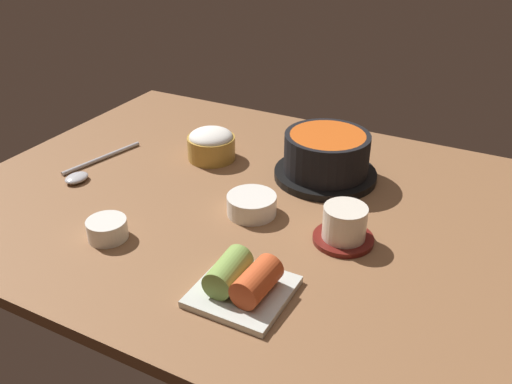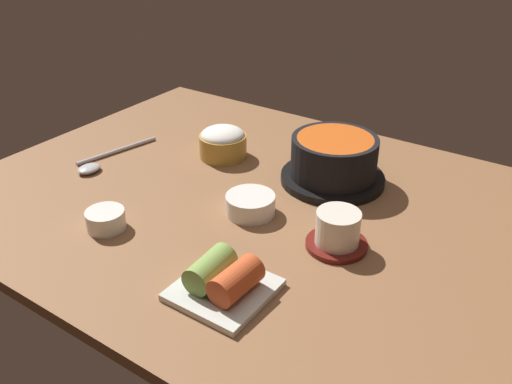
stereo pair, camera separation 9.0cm
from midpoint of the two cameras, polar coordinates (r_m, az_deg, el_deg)
The scene contains 8 objects.
dining_table at distance 94.41cm, azimuth -3.24°, elevation -1.38°, with size 100.00×76.00×2.00cm, color brown.
stone_pot at distance 99.19cm, azimuth 4.82°, elevation 3.64°, with size 18.87×18.87×8.64cm.
rice_bowl at distance 107.45cm, azimuth -7.12°, elevation 4.98°, with size 9.37×9.37×6.21cm.
tea_cup_with_saucer at distance 82.10cm, azimuth 6.16°, elevation -3.62°, with size 9.32×9.32×5.93cm.
banchan_cup_center at distance 89.08cm, azimuth -3.35°, elevation -1.35°, with size 8.19×8.19×3.31cm.
kimchi_plate at distance 72.28cm, azimuth -5.04°, elevation -9.53°, with size 12.15×12.15×5.07cm.
side_bowl_near at distance 87.33cm, azimuth -18.22°, elevation -3.74°, with size 6.16×6.16×3.14cm.
spoon at distance 108.21cm, azimuth -19.72°, elevation 2.06°, with size 6.13×19.97×1.35cm.
Camera 1 is at (38.34, -71.38, 49.61)cm, focal length 38.18 mm.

